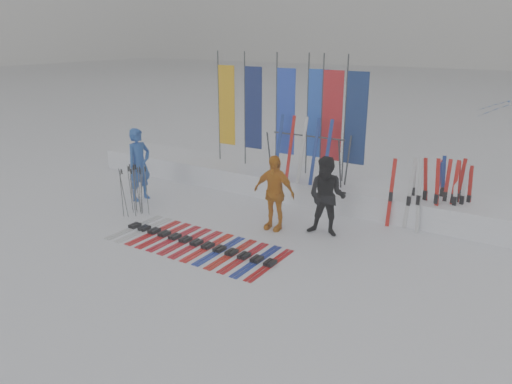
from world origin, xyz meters
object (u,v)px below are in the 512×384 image
Objects in this scene: ski_row at (196,243)px; person_blue at (139,165)px; ski_rack at (308,151)px; person_yellow at (274,193)px; person_black at (327,197)px.

person_blue is at bearing 153.48° from ski_row.
ski_rack reaches higher than ski_row.
person_blue is 4.08m from person_yellow.
ski_row is at bearing -145.49° from person_black.
ski_row is at bearing -111.66° from person_blue.
person_yellow is 0.45× the size of ski_row.
person_blue is 0.51× the size of ski_row.
ski_rack is at bearing 79.33° from ski_row.
person_yellow is (-1.16, -0.30, -0.02)m from person_black.
person_blue reaches higher than person_yellow.
ski_row is (-2.07, -1.98, -0.85)m from person_black.
person_blue is at bearing 175.20° from person_black.
person_black is 1.03× the size of person_yellow.
person_black is at bearing -52.08° from ski_rack.
person_black is 1.20m from person_yellow.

